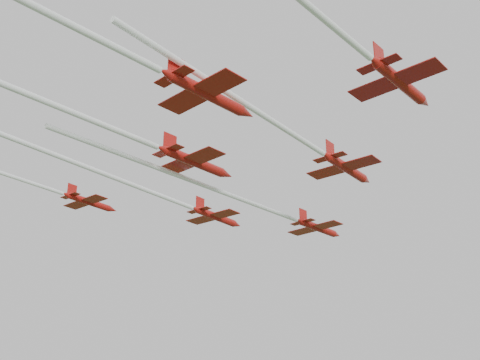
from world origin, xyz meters
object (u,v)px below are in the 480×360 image
at_px(jet_row2_left, 147,190).
at_px(jet_lead, 266,209).
at_px(jet_row3_right, 302,0).
at_px(jet_row3_mid, 136,138).
at_px(jet_row4_right, 125,52).
at_px(jet_row2_right, 309,145).

bearing_deg(jet_row2_left, jet_lead, 48.45).
bearing_deg(jet_row3_right, jet_row3_mid, 167.36).
relative_size(jet_lead, jet_row3_right, 0.85).
xyz_separation_m(jet_row3_mid, jet_row4_right, (8.40, -13.38, 0.29)).
bearing_deg(jet_row2_right, jet_lead, 145.69).
height_order(jet_row3_mid, jet_row4_right, jet_row4_right).
height_order(jet_row2_right, jet_row3_right, jet_row2_right).
distance_m(jet_lead, jet_row3_right, 42.02).
distance_m(jet_row3_right, jet_row4_right, 15.66).
xyz_separation_m(jet_lead, jet_row4_right, (3.86, -37.97, 1.29)).
distance_m(jet_row2_left, jet_row3_mid, 17.28).
bearing_deg(jet_row3_mid, jet_row2_left, 136.99).
bearing_deg(jet_lead, jet_row4_right, -67.53).
distance_m(jet_row2_right, jet_row3_mid, 20.37).
xyz_separation_m(jet_lead, jet_row3_mid, (-4.54, -24.58, 0.99)).
xyz_separation_m(jet_row3_mid, jet_row3_right, (24.03, -12.61, 0.64)).
relative_size(jet_row2_left, jet_row2_right, 1.27).
bearing_deg(jet_row3_mid, jet_row4_right, -41.24).
relative_size(jet_row3_mid, jet_row4_right, 0.95).
bearing_deg(jet_row4_right, jet_row2_left, 138.64).
bearing_deg(jet_row2_left, jet_row3_mid, -47.35).
relative_size(jet_lead, jet_row3_mid, 1.16).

